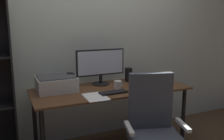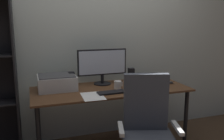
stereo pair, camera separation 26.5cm
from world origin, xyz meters
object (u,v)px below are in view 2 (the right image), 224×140
at_px(office_chair, 148,138).
at_px(monitor, 102,64).
at_px(desk, 111,95).
at_px(printer, 57,82).
at_px(keyboard, 112,92).
at_px(speaker_right, 131,75).
at_px(laptop, 156,82).
at_px(mouse, 133,90).
at_px(coffee_mug, 118,85).
at_px(speaker_left, 72,79).

bearing_deg(office_chair, monitor, 115.41).
distance_m(desk, office_chair, 0.74).
bearing_deg(printer, keyboard, -32.64).
distance_m(desk, speaker_right, 0.41).
bearing_deg(speaker_right, office_chair, -103.56).
bearing_deg(laptop, office_chair, -130.45).
distance_m(monitor, laptop, 0.68).
xyz_separation_m(monitor, keyboard, (-0.01, -0.39, -0.23)).
height_order(desk, mouse, mouse).
xyz_separation_m(monitor, mouse, (0.22, -0.40, -0.22)).
bearing_deg(office_chair, coffee_mug, 109.83).
height_order(desk, coffee_mug, coffee_mug).
relative_size(mouse, speaker_left, 0.56).
xyz_separation_m(speaker_right, office_chair, (-0.22, -0.89, -0.37)).
bearing_deg(office_chair, laptop, 73.53).
xyz_separation_m(desk, monitor, (-0.04, 0.20, 0.32)).
bearing_deg(printer, mouse, -24.53).
bearing_deg(coffee_mug, desk, 149.48).
relative_size(speaker_right, printer, 0.43).
relative_size(keyboard, coffee_mug, 3.04).
xyz_separation_m(desk, mouse, (0.18, -0.20, 0.10)).
relative_size(keyboard, office_chair, 0.29).
bearing_deg(speaker_left, coffee_mug, -26.56).
distance_m(coffee_mug, office_chair, 0.74).
bearing_deg(desk, laptop, 4.11).
xyz_separation_m(speaker_left, speaker_right, (0.72, 0.00, 0.00)).
distance_m(monitor, printer, 0.55).
height_order(mouse, speaker_right, speaker_right).
relative_size(keyboard, speaker_right, 1.71).
bearing_deg(keyboard, coffee_mug, 47.94).
distance_m(speaker_left, printer, 0.17).
height_order(laptop, speaker_right, speaker_right).
xyz_separation_m(monitor, speaker_left, (-0.36, -0.01, -0.15)).
distance_m(mouse, printer, 0.82).
height_order(desk, printer, printer).
relative_size(speaker_right, office_chair, 0.17).
height_order(mouse, office_chair, office_chair).
bearing_deg(coffee_mug, speaker_left, 153.44).
bearing_deg(printer, speaker_right, 3.22).
relative_size(mouse, printer, 0.24).
xyz_separation_m(coffee_mug, office_chair, (0.04, -0.66, -0.32)).
xyz_separation_m(mouse, laptop, (0.41, 0.24, -0.01)).
bearing_deg(desk, printer, 165.74).
relative_size(desk, monitor, 2.96).
relative_size(monitor, office_chair, 0.57).
bearing_deg(keyboard, mouse, -5.42).
height_order(mouse, speaker_left, speaker_left).
height_order(monitor, speaker_left, monitor).
bearing_deg(keyboard, office_chair, -75.38).
height_order(laptop, speaker_left, speaker_left).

